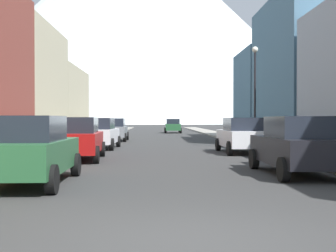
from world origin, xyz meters
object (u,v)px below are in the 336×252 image
Objects in this scene: pedestrian_0 at (256,132)px; streetlamp_right at (255,81)px; car_driving_0 at (173,126)px; potted_plant_1 at (305,142)px; car_left_1 at (77,138)px; car_right_0 at (297,145)px; car_right_1 at (242,135)px; car_left_2 at (99,133)px; pedestrian_1 at (43,135)px; car_left_0 at (29,150)px; car_left_3 at (114,130)px.

streetlamp_right reaches higher than pedestrian_0.
potted_plant_1 is (5.40, -33.82, -0.35)m from car_driving_0.
car_left_1 is 1.01× the size of car_right_0.
pedestrian_0 is (-0.75, 7.70, 0.32)m from potted_plant_1.
car_right_1 is at bearing 25.60° from car_left_1.
car_left_1 is 1.01× the size of car_left_2.
potted_plant_1 is 0.48× the size of pedestrian_0.
car_right_1 reaches higher than potted_plant_1.
pedestrian_1 is (-10.05, 9.38, 0.01)m from car_right_0.
car_left_0 is at bearing -89.99° from car_left_2.
car_right_1 is 2.71× the size of pedestrian_1.
car_left_0 is 1.01× the size of car_driving_0.
streetlamp_right reaches higher than car_right_0.
streetlamp_right reaches higher than potted_plant_1.
car_left_3 is 2.69× the size of pedestrian_1.
car_left_2 is 11.37m from potted_plant_1.
car_right_0 and car_driving_0 have the same top height.
streetlamp_right is (11.60, 3.43, 3.08)m from pedestrian_1.
car_right_0 is at bearing -96.89° from streetlamp_right.
car_right_0 and car_right_1 have the same top height.
car_left_1 is at bearing -98.19° from car_driving_0.
potted_plant_1 is at bearing -2.31° from pedestrian_1.
pedestrian_0 is 0.96× the size of pedestrian_1.
car_right_1 is 5.29m from streetlamp_right.
car_left_1 reaches higher than pedestrian_0.
car_right_1 is at bearing 90.00° from car_right_0.
car_left_3 is (-0.00, 23.69, 0.00)m from car_left_0.
pedestrian_0 is at bearing 76.46° from streetlamp_right.
car_left_0 is 7.02m from car_left_1.
streetlamp_right is at bearing 58.05° from car_left_0.
car_left_2 is 3.86m from pedestrian_1.
car_left_2 reaches higher than pedestrian_0.
pedestrian_0 is at bearing 72.46° from car_right_1.
pedestrian_1 is at bearing -163.52° from streetlamp_right.
car_left_0 is 20.97m from pedestrian_0.
pedestrian_0 is (4.65, -26.12, -0.03)m from car_driving_0.
potted_plant_1 is (10.80, 3.68, -0.35)m from car_left_1.
car_left_1 is at bearing -89.96° from car_left_2.
car_right_0 is 13.75m from pedestrian_1.
car_left_3 reaches higher than potted_plant_1.
car_left_0 is 1.00× the size of car_left_2.
streetlamp_right reaches higher than pedestrian_1.
car_right_1 is at bearing -179.27° from potted_plant_1.
car_left_1 is 2.73× the size of pedestrian_1.
car_driving_0 is 2.68× the size of pedestrian_1.
car_left_3 is 11.35m from pedestrian_0.
car_right_0 is at bearing -87.05° from car_driving_0.
pedestrian_1 is (-13.25, 0.54, 0.35)m from potted_plant_1.
streetlamp_right reaches higher than car_right_1.
car_left_1 is 1.01× the size of car_right_1.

